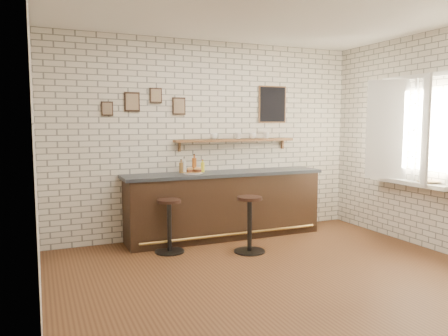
{
  "coord_description": "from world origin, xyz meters",
  "views": [
    {
      "loc": [
        -2.48,
        -4.34,
        1.76
      ],
      "look_at": [
        -0.23,
        0.9,
        1.16
      ],
      "focal_mm": 35.0,
      "sensor_mm": 36.0,
      "label": 1
    }
  ],
  "objects_px": {
    "bar_stool_right": "(250,222)",
    "shelf_cup_a": "(214,136)",
    "bitters_bottle_white": "(184,167)",
    "book_lower": "(422,182)",
    "shelf_cup_c": "(253,136)",
    "bitters_bottle_brown": "(181,167)",
    "shelf_cup_b": "(238,136)",
    "bitters_bottle_amber": "(194,165)",
    "ciabatta_sandwich": "(194,170)",
    "book_upper": "(424,181)",
    "shelf_cup_d": "(266,135)",
    "bar_stool_left": "(169,224)",
    "condiment_bottle_yellow": "(203,167)",
    "sandwich_plate": "(193,173)",
    "bar_counter": "(225,205)"
  },
  "relations": [
    {
      "from": "bar_stool_right",
      "to": "shelf_cup_a",
      "type": "bearing_deg",
      "value": 94.98
    },
    {
      "from": "bitters_bottle_white",
      "to": "book_lower",
      "type": "bearing_deg",
      "value": -31.9
    },
    {
      "from": "shelf_cup_c",
      "to": "bitters_bottle_brown",
      "type": "bearing_deg",
      "value": 125.17
    },
    {
      "from": "book_lower",
      "to": "shelf_cup_b",
      "type": "bearing_deg",
      "value": 140.24
    },
    {
      "from": "bitters_bottle_amber",
      "to": "book_lower",
      "type": "distance_m",
      "value": 3.23
    },
    {
      "from": "ciabatta_sandwich",
      "to": "bar_stool_right",
      "type": "distance_m",
      "value": 1.18
    },
    {
      "from": "shelf_cup_c",
      "to": "book_upper",
      "type": "distance_m",
      "value": 2.59
    },
    {
      "from": "shelf_cup_b",
      "to": "shelf_cup_d",
      "type": "height_order",
      "value": "same"
    },
    {
      "from": "bitters_bottle_amber",
      "to": "bar_stool_left",
      "type": "height_order",
      "value": "bitters_bottle_amber"
    },
    {
      "from": "condiment_bottle_yellow",
      "to": "shelf_cup_c",
      "type": "xyz_separation_m",
      "value": [
        0.89,
        0.07,
        0.46
      ]
    },
    {
      "from": "ciabatta_sandwich",
      "to": "shelf_cup_c",
      "type": "bearing_deg",
      "value": 11.02
    },
    {
      "from": "sandwich_plate",
      "to": "bar_stool_right",
      "type": "xyz_separation_m",
      "value": [
        0.51,
        -0.84,
        -0.61
      ]
    },
    {
      "from": "shelf_cup_c",
      "to": "book_upper",
      "type": "relative_size",
      "value": 0.46
    },
    {
      "from": "condiment_bottle_yellow",
      "to": "sandwich_plate",
      "type": "bearing_deg",
      "value": -145.63
    },
    {
      "from": "sandwich_plate",
      "to": "ciabatta_sandwich",
      "type": "xyz_separation_m",
      "value": [
        0.01,
        0.0,
        0.04
      ]
    },
    {
      "from": "ciabatta_sandwich",
      "to": "shelf_cup_a",
      "type": "bearing_deg",
      "value": 27.29
    },
    {
      "from": "book_lower",
      "to": "bar_stool_right",
      "type": "bearing_deg",
      "value": 164.51
    },
    {
      "from": "bar_counter",
      "to": "shelf_cup_c",
      "type": "relative_size",
      "value": 27.36
    },
    {
      "from": "shelf_cup_b",
      "to": "bitters_bottle_amber",
      "type": "bearing_deg",
      "value": 129.68
    },
    {
      "from": "shelf_cup_a",
      "to": "shelf_cup_b",
      "type": "bearing_deg",
      "value": -8.29
    },
    {
      "from": "bitters_bottle_amber",
      "to": "shelf_cup_a",
      "type": "height_order",
      "value": "shelf_cup_a"
    },
    {
      "from": "bitters_bottle_brown",
      "to": "bitters_bottle_white",
      "type": "relative_size",
      "value": 0.89
    },
    {
      "from": "sandwich_plate",
      "to": "bitters_bottle_white",
      "type": "bearing_deg",
      "value": 124.12
    },
    {
      "from": "bitters_bottle_amber",
      "to": "shelf_cup_a",
      "type": "bearing_deg",
      "value": 11.8
    },
    {
      "from": "ciabatta_sandwich",
      "to": "bar_stool_left",
      "type": "height_order",
      "value": "ciabatta_sandwich"
    },
    {
      "from": "bar_stool_right",
      "to": "condiment_bottle_yellow",
      "type": "bearing_deg",
      "value": 107.49
    },
    {
      "from": "shelf_cup_a",
      "to": "bitters_bottle_white",
      "type": "bearing_deg",
      "value": 179.88
    },
    {
      "from": "bar_counter",
      "to": "bitters_bottle_amber",
      "type": "xyz_separation_m",
      "value": [
        -0.44,
        0.13,
        0.62
      ]
    },
    {
      "from": "sandwich_plate",
      "to": "condiment_bottle_yellow",
      "type": "relative_size",
      "value": 1.48
    },
    {
      "from": "condiment_bottle_yellow",
      "to": "shelf_cup_c",
      "type": "relative_size",
      "value": 1.67
    },
    {
      "from": "sandwich_plate",
      "to": "bar_stool_right",
      "type": "height_order",
      "value": "sandwich_plate"
    },
    {
      "from": "book_lower",
      "to": "bitters_bottle_amber",
      "type": "bearing_deg",
      "value": 150.58
    },
    {
      "from": "bitters_bottle_white",
      "to": "book_upper",
      "type": "height_order",
      "value": "bitters_bottle_white"
    },
    {
      "from": "bar_counter",
      "to": "shelf_cup_d",
      "type": "distance_m",
      "value": 1.34
    },
    {
      "from": "ciabatta_sandwich",
      "to": "bitters_bottle_brown",
      "type": "relative_size",
      "value": 1.26
    },
    {
      "from": "bar_counter",
      "to": "ciabatta_sandwich",
      "type": "distance_m",
      "value": 0.74
    },
    {
      "from": "bitters_bottle_white",
      "to": "condiment_bottle_yellow",
      "type": "bearing_deg",
      "value": -0.0
    },
    {
      "from": "book_lower",
      "to": "condiment_bottle_yellow",
      "type": "bearing_deg",
      "value": 149.23
    },
    {
      "from": "bitters_bottle_brown",
      "to": "shelf_cup_b",
      "type": "relative_size",
      "value": 1.9
    },
    {
      "from": "bar_stool_left",
      "to": "book_lower",
      "type": "relative_size",
      "value": 3.42
    },
    {
      "from": "sandwich_plate",
      "to": "bitters_bottle_brown",
      "type": "distance_m",
      "value": 0.21
    },
    {
      "from": "bar_counter",
      "to": "bitters_bottle_brown",
      "type": "xyz_separation_m",
      "value": [
        -0.65,
        0.13,
        0.59
      ]
    },
    {
      "from": "ciabatta_sandwich",
      "to": "bar_counter",
      "type": "bearing_deg",
      "value": 1.02
    },
    {
      "from": "bar_counter",
      "to": "book_upper",
      "type": "xyz_separation_m",
      "value": [
        2.25,
        -1.69,
        0.45
      ]
    },
    {
      "from": "bar_counter",
      "to": "bitters_bottle_white",
      "type": "relative_size",
      "value": 13.6
    },
    {
      "from": "bitters_bottle_brown",
      "to": "condiment_bottle_yellow",
      "type": "height_order",
      "value": "bitters_bottle_brown"
    },
    {
      "from": "bitters_bottle_brown",
      "to": "shelf_cup_a",
      "type": "xyz_separation_m",
      "value": [
        0.56,
        0.07,
        0.45
      ]
    },
    {
      "from": "bar_stool_left",
      "to": "ciabatta_sandwich",
      "type": "bearing_deg",
      "value": 40.01
    },
    {
      "from": "book_upper",
      "to": "bar_counter",
      "type": "bearing_deg",
      "value": 176.01
    },
    {
      "from": "bitters_bottle_brown",
      "to": "book_lower",
      "type": "relative_size",
      "value": 0.96
    }
  ]
}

